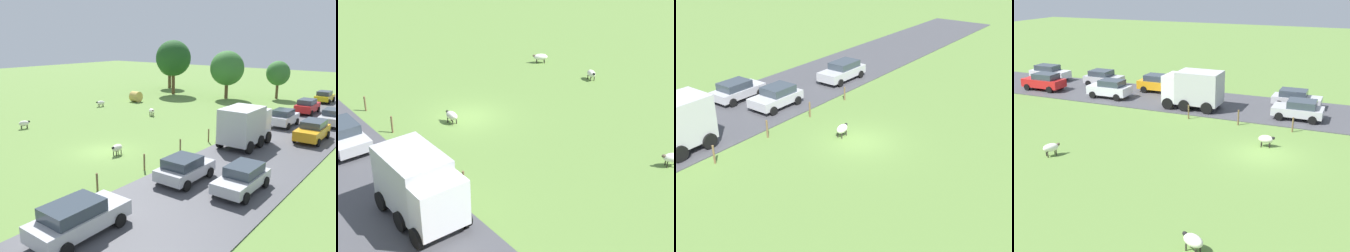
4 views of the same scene
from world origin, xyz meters
TOP-DOWN VIEW (x-y plane):
  - ground_plane at (0.00, 0.00)m, footprint 160.00×160.00m
  - sheep_0 at (1.36, 0.08)m, footprint 0.62×1.10m
  - sheep_1 at (-10.74, -5.14)m, footprint 1.27×1.09m
  - sheep_2 at (-11.34, 0.22)m, footprint 0.82×1.11m
  - sheep_3 at (-5.38, 12.08)m, footprint 1.10×0.97m
  - fence_post_0 at (5.02, -5.09)m, footprint 0.12×0.12m
  - fence_post_1 at (5.02, -1.04)m, footprint 0.12×0.12m
  - fence_post_2 at (5.02, 3.01)m, footprint 0.12×0.12m
  - fence_post_3 at (5.02, 7.06)m, footprint 0.12×0.12m
  - truck_0 at (7.87, 7.76)m, footprint 2.76×4.80m
  - car_3 at (8.17, -0.97)m, footprint 2.18×3.88m

SIDE VIEW (x-z plane):
  - ground_plane at x=0.00m, z-range 0.00..0.00m
  - sheep_2 at x=-11.34m, z-range 0.12..0.90m
  - sheep_1 at x=-10.74m, z-range 0.13..0.92m
  - fence_post_0 at x=5.02m, z-range 0.00..1.06m
  - sheep_0 at x=1.36m, z-range 0.13..0.93m
  - sheep_3 at x=-5.38m, z-range 0.14..0.96m
  - fence_post_1 at x=5.02m, z-range 0.00..1.12m
  - fence_post_3 at x=5.02m, z-range 0.00..1.13m
  - fence_post_2 at x=5.02m, z-range 0.00..1.19m
  - car_3 at x=8.17m, z-range 0.09..1.62m
  - truck_0 at x=7.87m, z-range 0.19..3.37m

